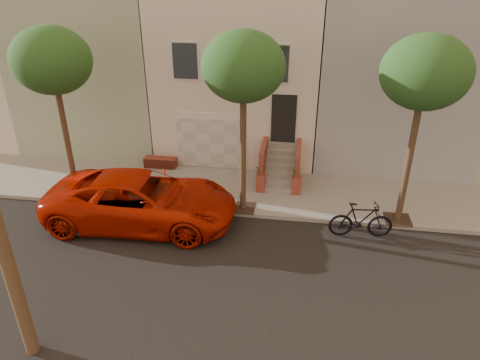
# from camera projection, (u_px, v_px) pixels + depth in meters

# --- Properties ---
(ground) EXTENTS (90.00, 90.00, 0.00)m
(ground) POSITION_uv_depth(u_px,v_px,m) (190.00, 276.00, 12.68)
(ground) COLOR black
(ground) RESTS_ON ground
(sidewalk) EXTENTS (40.00, 3.70, 0.15)m
(sidewalk) POSITION_uv_depth(u_px,v_px,m) (223.00, 190.00, 17.38)
(sidewalk) COLOR gray
(sidewalk) RESTS_ON ground
(house_row) EXTENTS (33.10, 11.70, 7.00)m
(house_row) POSITION_uv_depth(u_px,v_px,m) (244.00, 69.00, 20.95)
(house_row) COLOR beige
(house_row) RESTS_ON sidewalk
(tree_left) EXTENTS (2.70, 2.57, 6.30)m
(tree_left) POSITION_uv_depth(u_px,v_px,m) (52.00, 62.00, 14.51)
(tree_left) COLOR #2D2116
(tree_left) RESTS_ON sidewalk
(tree_mid) EXTENTS (2.70, 2.57, 6.30)m
(tree_mid) POSITION_uv_depth(u_px,v_px,m) (243.00, 68.00, 13.65)
(tree_mid) COLOR #2D2116
(tree_mid) RESTS_ON sidewalk
(tree_right) EXTENTS (2.70, 2.57, 6.30)m
(tree_right) POSITION_uv_depth(u_px,v_px,m) (425.00, 74.00, 12.92)
(tree_right) COLOR #2D2116
(tree_right) RESTS_ON sidewalk
(pickup_truck) EXTENTS (6.59, 3.20, 1.81)m
(pickup_truck) POSITION_uv_depth(u_px,v_px,m) (142.00, 200.00, 14.92)
(pickup_truck) COLOR #AE1502
(pickup_truck) RESTS_ON ground
(motorcycle) EXTENTS (2.15, 0.79, 1.27)m
(motorcycle) POSITION_uv_depth(u_px,v_px,m) (361.00, 220.00, 14.25)
(motorcycle) COLOR black
(motorcycle) RESTS_ON ground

